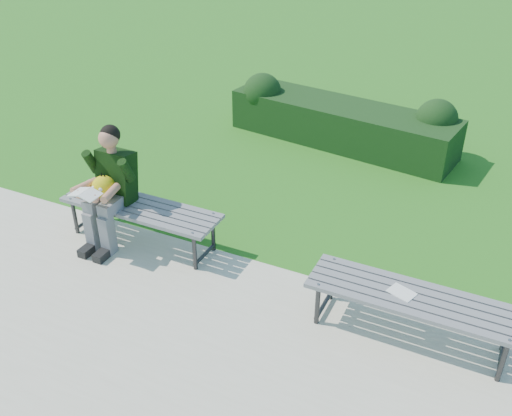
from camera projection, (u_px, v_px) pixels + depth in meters
ground at (244, 259)px, 6.08m from camera, size 80.00×80.00×0.00m
walkway at (148, 370)px, 4.72m from camera, size 30.00×3.50×0.02m
hedge at (341, 120)px, 8.49m from camera, size 3.50×1.34×0.87m
bench_left at (141, 210)px, 6.13m from camera, size 1.80×0.50×0.46m
bench_right at (413, 301)px, 4.85m from camera, size 1.80×0.50×0.46m
seated_boy at (109, 184)px, 6.01m from camera, size 0.56×0.76×1.31m
paper_sheet at (402, 292)px, 4.86m from camera, size 0.26×0.22×0.01m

